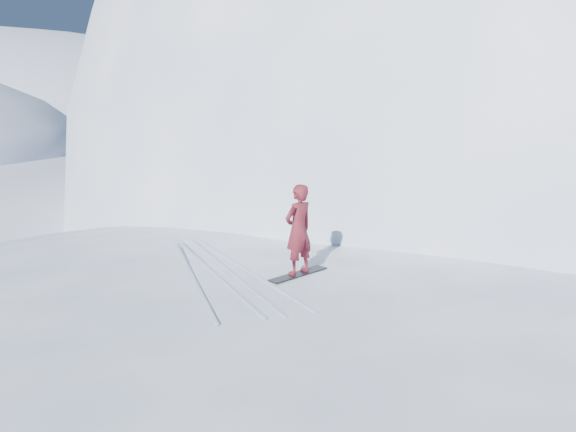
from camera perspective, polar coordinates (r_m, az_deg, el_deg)
The scene contains 7 objects.
near_ridge at distance 13.11m, azimuth 4.67°, elevation -16.32°, with size 36.00×28.00×4.80m, color white.
summit_peak at distance 42.36m, azimuth 22.64°, elevation 2.97°, with size 60.00×56.00×56.00m, color white.
peak_shoulder at distance 31.27m, azimuth 10.97°, elevation 0.62°, with size 28.00×24.00×18.00m, color white.
wind_bumps at distance 12.03m, azimuth -1.48°, elevation -19.16°, with size 16.00×14.40×1.00m.
snowboard at distance 12.34m, azimuth 1.05°, elevation -5.92°, with size 1.54×0.29×0.03m, color black.
snowboarder at distance 12.06m, azimuth 1.07°, elevation -1.40°, with size 0.72×0.47×1.98m, color maroon.
board_tracks at distance 12.71m, azimuth -7.05°, elevation -5.43°, with size 2.42×5.98×0.04m.
Camera 1 is at (-2.58, -7.92, 6.31)m, focal length 35.00 mm.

